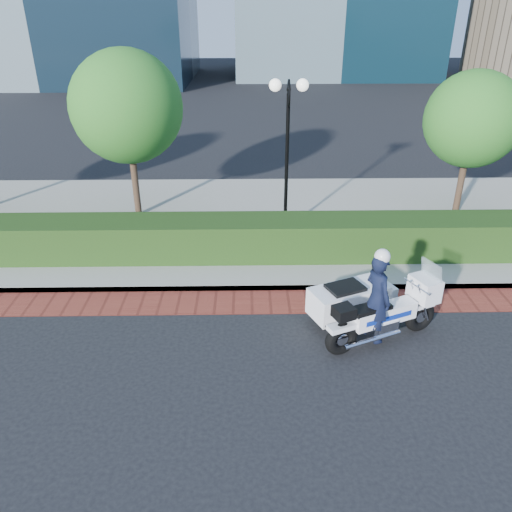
{
  "coord_description": "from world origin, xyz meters",
  "views": [
    {
      "loc": [
        -0.08,
        -8.12,
        6.03
      ],
      "look_at": [
        0.1,
        1.85,
        1.0
      ],
      "focal_mm": 35.0,
      "sensor_mm": 36.0,
      "label": 1
    }
  ],
  "objects_px": {
    "lamppost": "(288,134)",
    "police_motorcycle": "(368,303)",
    "tree_c": "(473,120)",
    "tree_b": "(127,107)"
  },
  "relations": [
    {
      "from": "lamppost",
      "to": "tree_c",
      "type": "distance_m",
      "value": 5.65
    },
    {
      "from": "tree_b",
      "to": "police_motorcycle",
      "type": "relative_size",
      "value": 1.84
    },
    {
      "from": "tree_c",
      "to": "police_motorcycle",
      "type": "distance_m",
      "value": 7.85
    },
    {
      "from": "tree_c",
      "to": "police_motorcycle",
      "type": "bearing_deg",
      "value": -123.98
    },
    {
      "from": "tree_b",
      "to": "lamppost",
      "type": "bearing_deg",
      "value": -16.11
    },
    {
      "from": "tree_c",
      "to": "police_motorcycle",
      "type": "xyz_separation_m",
      "value": [
        -4.19,
        -6.22,
        -2.33
      ]
    },
    {
      "from": "lamppost",
      "to": "tree_c",
      "type": "height_order",
      "value": "tree_c"
    },
    {
      "from": "police_motorcycle",
      "to": "lamppost",
      "type": "bearing_deg",
      "value": 81.72
    },
    {
      "from": "lamppost",
      "to": "police_motorcycle",
      "type": "bearing_deg",
      "value": -75.07
    },
    {
      "from": "tree_b",
      "to": "police_motorcycle",
      "type": "xyz_separation_m",
      "value": [
        5.81,
        -6.22,
        -2.72
      ]
    }
  ]
}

